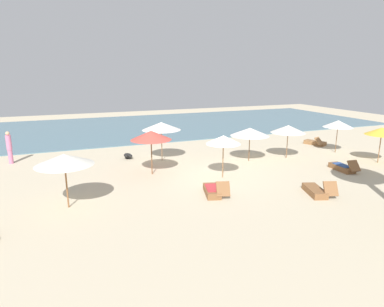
{
  "coord_description": "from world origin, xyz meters",
  "views": [
    {
      "loc": [
        -7.26,
        -14.4,
        5.23
      ],
      "look_at": [
        -1.01,
        1.06,
        1.1
      ],
      "focal_mm": 31.07,
      "sensor_mm": 36.0,
      "label": 1
    }
  ],
  "objects_px": {
    "umbrella_3": "(64,160)",
    "umbrella_1": "(223,140)",
    "umbrella_5": "(151,135)",
    "person_1": "(9,147)",
    "umbrella_2": "(250,132)",
    "umbrella_4": "(288,129)",
    "surfboard": "(63,160)",
    "umbrella_7": "(161,126)",
    "dog": "(128,156)",
    "umbrella_6": "(338,124)",
    "lounger_3": "(343,167)",
    "lounger_1": "(315,143)",
    "umbrella_0": "(382,131)",
    "lounger_4": "(213,191)",
    "lounger_2": "(316,191)"
  },
  "relations": [
    {
      "from": "umbrella_3",
      "to": "umbrella_1",
      "type": "bearing_deg",
      "value": 8.55
    },
    {
      "from": "umbrella_5",
      "to": "person_1",
      "type": "distance_m",
      "value": 8.78
    },
    {
      "from": "umbrella_2",
      "to": "umbrella_4",
      "type": "height_order",
      "value": "umbrella_4"
    },
    {
      "from": "umbrella_2",
      "to": "surfboard",
      "type": "distance_m",
      "value": 11.3
    },
    {
      "from": "umbrella_4",
      "to": "umbrella_7",
      "type": "bearing_deg",
      "value": 162.38
    },
    {
      "from": "umbrella_1",
      "to": "dog",
      "type": "relative_size",
      "value": 2.88
    },
    {
      "from": "umbrella_6",
      "to": "dog",
      "type": "bearing_deg",
      "value": 165.0
    },
    {
      "from": "umbrella_3",
      "to": "surfboard",
      "type": "bearing_deg",
      "value": 90.15
    },
    {
      "from": "umbrella_5",
      "to": "lounger_3",
      "type": "distance_m",
      "value": 10.47
    },
    {
      "from": "surfboard",
      "to": "umbrella_6",
      "type": "bearing_deg",
      "value": -14.92
    },
    {
      "from": "umbrella_7",
      "to": "lounger_3",
      "type": "xyz_separation_m",
      "value": [
        8.47,
        -5.72,
        -1.92
      ]
    },
    {
      "from": "person_1",
      "to": "dog",
      "type": "relative_size",
      "value": 2.53
    },
    {
      "from": "umbrella_3",
      "to": "umbrella_6",
      "type": "distance_m",
      "value": 17.07
    },
    {
      "from": "umbrella_3",
      "to": "umbrella_4",
      "type": "relative_size",
      "value": 1.05
    },
    {
      "from": "umbrella_2",
      "to": "umbrella_3",
      "type": "height_order",
      "value": "umbrella_3"
    },
    {
      "from": "lounger_1",
      "to": "lounger_3",
      "type": "height_order",
      "value": "lounger_3"
    },
    {
      "from": "umbrella_7",
      "to": "dog",
      "type": "relative_size",
      "value": 3.09
    },
    {
      "from": "umbrella_1",
      "to": "umbrella_0",
      "type": "bearing_deg",
      "value": -5.2
    },
    {
      "from": "umbrella_3",
      "to": "lounger_4",
      "type": "bearing_deg",
      "value": -8.51
    },
    {
      "from": "umbrella_3",
      "to": "surfboard",
      "type": "height_order",
      "value": "umbrella_3"
    },
    {
      "from": "umbrella_1",
      "to": "person_1",
      "type": "bearing_deg",
      "value": 145.74
    },
    {
      "from": "umbrella_3",
      "to": "umbrella_5",
      "type": "relative_size",
      "value": 0.96
    },
    {
      "from": "umbrella_7",
      "to": "lounger_4",
      "type": "height_order",
      "value": "umbrella_7"
    },
    {
      "from": "lounger_3",
      "to": "umbrella_0",
      "type": "bearing_deg",
      "value": 8.56
    },
    {
      "from": "umbrella_4",
      "to": "person_1",
      "type": "distance_m",
      "value": 16.5
    },
    {
      "from": "umbrella_6",
      "to": "lounger_4",
      "type": "bearing_deg",
      "value": -159.92
    },
    {
      "from": "umbrella_7",
      "to": "surfboard",
      "type": "relative_size",
      "value": 1.29
    },
    {
      "from": "umbrella_2",
      "to": "umbrella_5",
      "type": "xyz_separation_m",
      "value": [
        -6.11,
        -0.41,
        0.3
      ]
    },
    {
      "from": "umbrella_0",
      "to": "surfboard",
      "type": "height_order",
      "value": "umbrella_0"
    },
    {
      "from": "umbrella_0",
      "to": "person_1",
      "type": "bearing_deg",
      "value": 158.57
    },
    {
      "from": "umbrella_3",
      "to": "umbrella_6",
      "type": "relative_size",
      "value": 1.04
    },
    {
      "from": "umbrella_3",
      "to": "umbrella_5",
      "type": "xyz_separation_m",
      "value": [
        4.23,
        3.01,
        0.11
      ]
    },
    {
      "from": "umbrella_5",
      "to": "person_1",
      "type": "relative_size",
      "value": 1.21
    },
    {
      "from": "lounger_2",
      "to": "dog",
      "type": "xyz_separation_m",
      "value": [
        -6.4,
        9.17,
        0.02
      ]
    },
    {
      "from": "umbrella_0",
      "to": "person_1",
      "type": "distance_m",
      "value": 21.56
    },
    {
      "from": "person_1",
      "to": "lounger_1",
      "type": "bearing_deg",
      "value": -7.54
    },
    {
      "from": "dog",
      "to": "umbrella_6",
      "type": "bearing_deg",
      "value": -15.0
    },
    {
      "from": "umbrella_6",
      "to": "lounger_2",
      "type": "xyz_separation_m",
      "value": [
        -6.7,
        -5.66,
        -1.74
      ]
    },
    {
      "from": "umbrella_6",
      "to": "lounger_1",
      "type": "distance_m",
      "value": 2.95
    },
    {
      "from": "lounger_4",
      "to": "person_1",
      "type": "height_order",
      "value": "person_1"
    },
    {
      "from": "umbrella_3",
      "to": "person_1",
      "type": "relative_size",
      "value": 1.17
    },
    {
      "from": "umbrella_2",
      "to": "umbrella_4",
      "type": "distance_m",
      "value": 2.54
    },
    {
      "from": "umbrella_6",
      "to": "lounger_2",
      "type": "height_order",
      "value": "umbrella_6"
    },
    {
      "from": "lounger_2",
      "to": "umbrella_7",
      "type": "bearing_deg",
      "value": 119.58
    },
    {
      "from": "umbrella_4",
      "to": "lounger_4",
      "type": "relative_size",
      "value": 1.21
    },
    {
      "from": "umbrella_0",
      "to": "umbrella_2",
      "type": "distance_m",
      "value": 7.57
    },
    {
      "from": "surfboard",
      "to": "lounger_3",
      "type": "bearing_deg",
      "value": -29.2
    },
    {
      "from": "umbrella_0",
      "to": "lounger_4",
      "type": "relative_size",
      "value": 1.2
    },
    {
      "from": "lounger_4",
      "to": "umbrella_0",
      "type": "bearing_deg",
      "value": 5.58
    },
    {
      "from": "umbrella_1",
      "to": "umbrella_2",
      "type": "relative_size",
      "value": 0.94
    }
  ]
}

